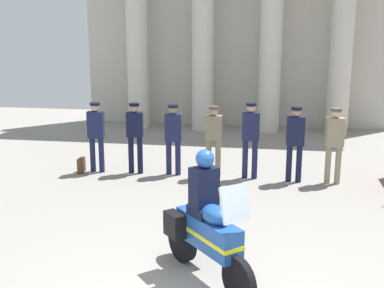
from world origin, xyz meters
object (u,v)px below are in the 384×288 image
at_px(officer_in_row_2, 173,134).
at_px(motorcycle_with_rider, 206,226).
at_px(officer_in_row_3, 214,136).
at_px(officer_in_row_5, 295,138).
at_px(officer_in_row_0, 96,131).
at_px(officer_in_row_6, 335,140).
at_px(officer_in_row_1, 135,132).
at_px(briefcase_on_ground, 81,165).
at_px(officer_in_row_4, 251,134).

height_order(officer_in_row_2, motorcycle_with_rider, motorcycle_with_rider).
relative_size(officer_in_row_3, officer_in_row_5, 0.97).
distance_m(officer_in_row_0, officer_in_row_6, 5.51).
bearing_deg(officer_in_row_1, motorcycle_with_rider, 108.80).
bearing_deg(officer_in_row_0, briefcase_on_ground, 11.90).
bearing_deg(officer_in_row_6, motorcycle_with_rider, 57.95).
bearing_deg(officer_in_row_1, officer_in_row_4, 173.33).
distance_m(officer_in_row_1, officer_in_row_5, 3.71).
bearing_deg(officer_in_row_2, officer_in_row_4, 172.71).
distance_m(officer_in_row_1, briefcase_on_ground, 1.55).
bearing_deg(officer_in_row_2, officer_in_row_0, -4.96).
distance_m(officer_in_row_3, motorcycle_with_rider, 4.87).
distance_m(officer_in_row_2, officer_in_row_6, 3.65).
bearing_deg(officer_in_row_2, briefcase_on_ground, -2.10).
bearing_deg(officer_in_row_1, officer_in_row_5, 171.67).
distance_m(officer_in_row_1, motorcycle_with_rider, 5.37).
height_order(officer_in_row_0, officer_in_row_3, officer_in_row_0).
bearing_deg(officer_in_row_3, motorcycle_with_rider, 88.58).
height_order(officer_in_row_1, officer_in_row_6, officer_in_row_6).
relative_size(officer_in_row_0, officer_in_row_4, 0.96).
height_order(officer_in_row_0, motorcycle_with_rider, motorcycle_with_rider).
xyz_separation_m(officer_in_row_0, briefcase_on_ground, (-0.36, -0.12, -0.82)).
xyz_separation_m(officer_in_row_3, officer_in_row_4, (0.85, 0.00, 0.05)).
height_order(officer_in_row_0, officer_in_row_2, officer_in_row_0).
distance_m(officer_in_row_4, briefcase_on_ground, 4.11).
relative_size(officer_in_row_1, motorcycle_with_rider, 0.89).
height_order(officer_in_row_5, motorcycle_with_rider, motorcycle_with_rider).
distance_m(officer_in_row_0, officer_in_row_5, 4.65).
height_order(officer_in_row_6, briefcase_on_ground, officer_in_row_6).
relative_size(officer_in_row_1, officer_in_row_5, 0.99).
relative_size(officer_in_row_3, briefcase_on_ground, 4.65).
relative_size(officer_in_row_4, briefcase_on_ground, 4.91).
distance_m(officer_in_row_3, officer_in_row_4, 0.85).
relative_size(officer_in_row_1, briefcase_on_ground, 4.71).
distance_m(officer_in_row_4, officer_in_row_5, 1.00).
bearing_deg(officer_in_row_5, officer_in_row_1, -8.33).
bearing_deg(officer_in_row_1, officer_in_row_0, -4.48).
bearing_deg(motorcycle_with_rider, officer_in_row_1, 165.11).
bearing_deg(officer_in_row_3, officer_in_row_4, 173.59).
bearing_deg(briefcase_on_ground, officer_in_row_0, 18.49).
relative_size(officer_in_row_4, officer_in_row_6, 1.03).
bearing_deg(briefcase_on_ground, officer_in_row_6, 0.54).
height_order(motorcycle_with_rider, briefcase_on_ground, motorcycle_with_rider).
bearing_deg(briefcase_on_ground, officer_in_row_5, 0.50).
relative_size(officer_in_row_3, officer_in_row_6, 0.98).
bearing_deg(motorcycle_with_rider, officer_in_row_4, 134.89).
xyz_separation_m(officer_in_row_2, officer_in_row_6, (3.65, -0.12, 0.02)).
relative_size(officer_in_row_3, motorcycle_with_rider, 0.88).
height_order(officer_in_row_3, officer_in_row_6, officer_in_row_6).
xyz_separation_m(officer_in_row_1, officer_in_row_6, (4.56, -0.10, 0.01)).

